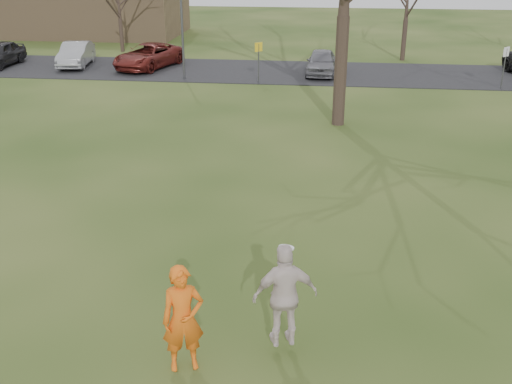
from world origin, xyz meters
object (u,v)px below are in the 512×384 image
player_defender (183,319)px  lamp_post (181,1)px  car_1 (76,54)px  car_4 (321,62)px  car_2 (148,56)px  catching_play (285,296)px  building (52,8)px

player_defender → lamp_post: lamp_post is taller
car_1 → car_4: car_1 is taller
player_defender → lamp_post: 23.69m
player_defender → car_2: (-7.97, 25.55, -0.26)m
catching_play → building: building is taller
car_4 → building: bearing=149.3°
catching_play → lamp_post: 23.54m
car_2 → car_4: 9.84m
car_2 → car_4: car_2 is taller
car_2 → building: (-11.32, 12.85, 1.22)m
car_4 → building: 25.10m
player_defender → catching_play: catching_play is taller
player_defender → car_1: player_defender is taller
player_defender → car_2: player_defender is taller
car_1 → car_2: (4.31, -0.05, 0.00)m
car_4 → catching_play: bearing=-88.6°
car_1 → catching_play: bearing=-69.8°
car_1 → building: bearing=109.8°
player_defender → building: (-19.29, 38.40, 0.96)m
car_4 → lamp_post: size_ratio=0.62×
catching_play → lamp_post: bearing=107.3°
car_1 → lamp_post: size_ratio=0.65×
car_4 → player_defender: bearing=-92.4°
building → catching_play: bearing=-61.0°
player_defender → car_2: size_ratio=0.40×
car_2 → car_4: bearing=13.1°
car_4 → building: size_ratio=0.19×
catching_play → building: (-20.96, 37.82, 0.74)m
car_1 → car_4: (14.14, -0.68, -0.01)m
player_defender → car_4: size_ratio=0.51×
player_defender → car_4: bearing=65.8°
car_4 → car_2: bearing=178.2°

